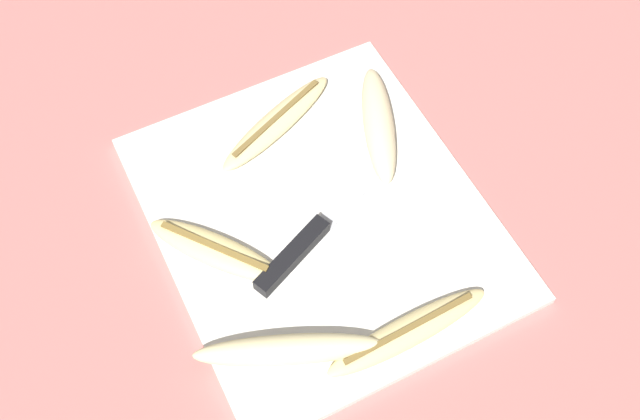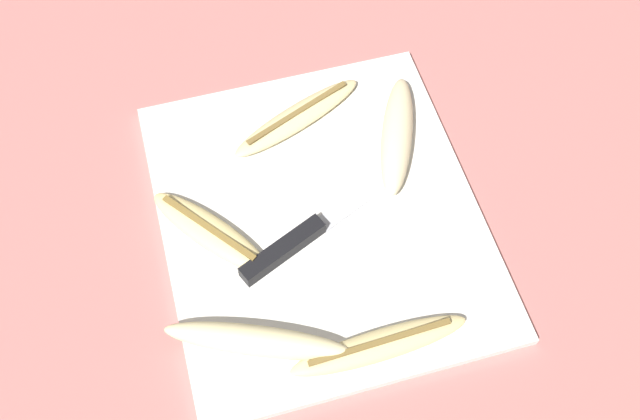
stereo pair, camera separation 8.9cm
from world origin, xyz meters
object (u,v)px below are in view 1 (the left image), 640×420
banana_golden_short (215,250)px  banana_spotted_left (408,332)px  knife (302,246)px  banana_cream_curved (379,124)px  banana_mellow_near (277,122)px  banana_soft_right (288,350)px

banana_golden_short → banana_spotted_left: same height
knife → banana_cream_curved: (-0.11, 0.16, 0.01)m
banana_spotted_left → banana_mellow_near: size_ratio=1.04×
knife → banana_spotted_left: banana_spotted_left is taller
knife → banana_golden_short: 0.10m
banana_cream_curved → banana_spotted_left: (0.26, -0.11, -0.01)m
knife → banana_golden_short: (-0.04, -0.09, 0.00)m
banana_cream_curved → banana_mellow_near: size_ratio=0.94×
banana_cream_curved → banana_soft_right: 0.32m
banana_soft_right → banana_cream_curved: bearing=133.4°
banana_spotted_left → banana_soft_right: bearing=-106.8°
banana_cream_curved → banana_mellow_near: bearing=-120.3°
banana_golden_short → banana_soft_right: bearing=8.7°
banana_spotted_left → banana_mellow_near: 0.32m
knife → banana_spotted_left: (0.15, 0.06, 0.00)m
banana_golden_short → banana_spotted_left: (0.19, 0.15, -0.00)m
banana_mellow_near → banana_golden_short: bearing=-46.3°
banana_cream_curved → banana_spotted_left: size_ratio=0.90×
banana_golden_short → banana_mellow_near: (-0.14, 0.14, -0.00)m
banana_cream_curved → banana_soft_right: banana_cream_curved is taller
banana_golden_short → banana_mellow_near: same height
knife → banana_mellow_near: bearing=140.3°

